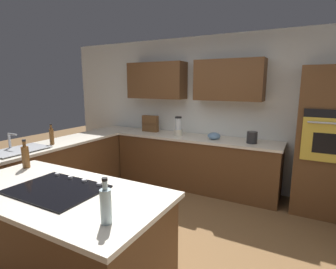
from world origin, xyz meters
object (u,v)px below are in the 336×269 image
blender (178,128)px  dish_soap_bottle (52,136)px  mixing_bowl (214,136)px  cooktop (57,189)px  second_bottle (106,205)px  sink_unit (19,150)px  oil_bottle (26,156)px  wall_oven (329,142)px  kettle (252,137)px  spice_rack (150,124)px

blender → dish_soap_bottle: 2.03m
dish_soap_bottle → blender: bearing=-132.5°
blender → mixing_bowl: size_ratio=1.62×
cooktop → second_bottle: 0.78m
sink_unit → blender: size_ratio=2.08×
blender → second_bottle: blender is taller
blender → second_bottle: size_ratio=1.09×
sink_unit → blender: 2.44m
blender → cooktop: bearing=93.0°
blender → oil_bottle: bearing=74.5°
wall_oven → kettle: size_ratio=11.24×
wall_oven → second_bottle: size_ratio=6.53×
wall_oven → blender: (2.25, 0.04, 0.03)m
mixing_bowl → oil_bottle: oil_bottle is taller
wall_oven → kettle: bearing=2.1°
mixing_bowl → spice_rack: bearing=-5.3°
blender → oil_bottle: (0.66, 2.38, -0.02)m
blender → spice_rack: bearing=-10.5°
second_bottle → spice_rack: bearing=-62.7°
blender → kettle: blender is taller
mixing_bowl → dish_soap_bottle: bearing=36.5°
oil_bottle → kettle: bearing=-128.8°
sink_unit → blender: blender is taller
kettle → dish_soap_bottle: (2.62, 1.49, 0.04)m
kettle → oil_bottle: oil_bottle is taller
second_bottle → wall_oven: bearing=-115.4°
mixing_bowl → dish_soap_bottle: size_ratio=0.66×
wall_oven → sink_unit: bearing=28.7°
blender → oil_bottle: 2.47m
blender → spice_rack: size_ratio=1.07×
wall_oven → dish_soap_bottle: wall_oven is taller
dish_soap_bottle → oil_bottle: size_ratio=1.01×
sink_unit → dish_soap_bottle: dish_soap_bottle is taller
cooktop → spice_rack: bearing=-74.0°
second_bottle → cooktop: bearing=-16.3°
cooktop → mixing_bowl: 2.68m
blender → spice_rack: (0.65, -0.12, 0.01)m
wall_oven → dish_soap_bottle: size_ratio=6.41×
cooktop → kettle: size_ratio=4.22×
kettle → oil_bottle: (1.91, 2.38, 0.04)m
sink_unit → oil_bottle: size_ratio=2.25×
wall_oven → cooktop: bearing=51.6°
cooktop → mixing_bowl: bearing=-101.1°
sink_unit → oil_bottle: (-0.77, 0.40, 0.11)m
wall_oven → dish_soap_bottle: bearing=22.9°
spice_rack → mixing_bowl: bearing=174.7°
dish_soap_bottle → sink_unit: bearing=83.0°
sink_unit → cooktop: size_ratio=0.92×
sink_unit → second_bottle: bearing=159.3°
kettle → oil_bottle: 3.05m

